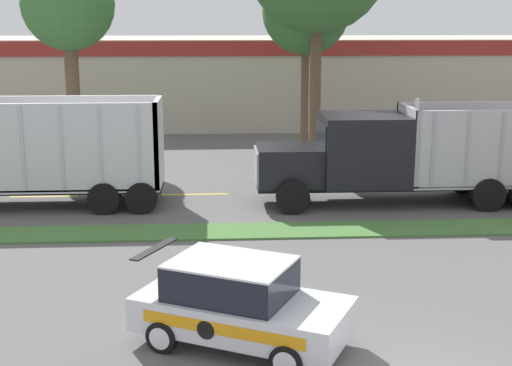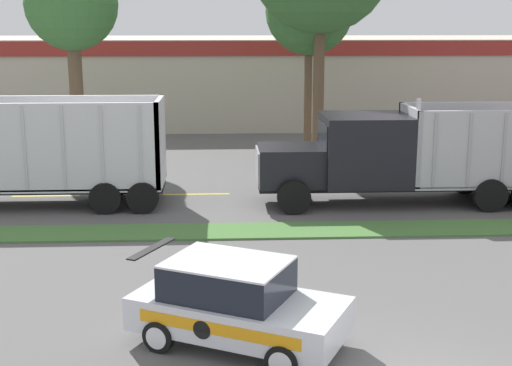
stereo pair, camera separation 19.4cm
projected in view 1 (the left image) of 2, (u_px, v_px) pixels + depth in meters
grass_verge at (331, 230)px, 21.35m from camera, size 120.00×1.61×0.06m
centre_line_3 at (44, 196)px, 25.48m from camera, size 2.40×0.14×0.01m
centre_line_4 at (195, 194)px, 25.79m from camera, size 2.40×0.14×0.01m
centre_line_5 at (342, 192)px, 26.10m from camera, size 2.40×0.14×0.01m
centre_line_6 at (486, 190)px, 26.41m from camera, size 2.40×0.14×0.01m
dump_truck_trail at (390, 157)px, 24.27m from camera, size 10.79×2.84×3.69m
rally_car at (239, 303)px, 13.71m from camera, size 4.49×3.53×1.71m
store_building_backdrop at (269, 79)px, 45.02m from camera, size 43.87×12.10×5.11m
tree_behind_right at (306, 2)px, 33.70m from camera, size 4.18×4.18×9.73m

